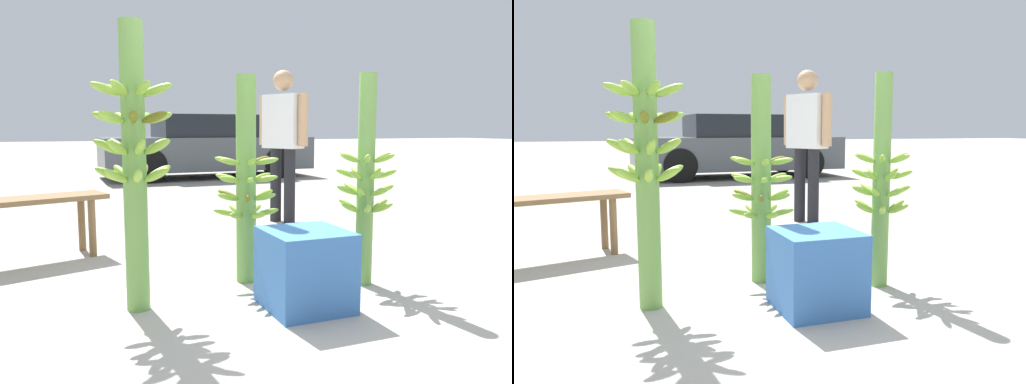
{
  "view_description": "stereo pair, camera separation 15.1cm",
  "coord_description": "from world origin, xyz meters",
  "views": [
    {
      "loc": [
        -1.18,
        -2.7,
        1.06
      ],
      "look_at": [
        -0.0,
        0.29,
        0.64
      ],
      "focal_mm": 35.0,
      "sensor_mm": 36.0,
      "label": 1
    },
    {
      "loc": [
        -1.04,
        -2.75,
        1.06
      ],
      "look_at": [
        -0.0,
        0.29,
        0.64
      ],
      "focal_mm": 35.0,
      "sensor_mm": 36.0,
      "label": 2
    }
  ],
  "objects": [
    {
      "name": "vendor_person",
      "position": [
        1.13,
        2.36,
        1.0
      ],
      "size": [
        0.38,
        0.65,
        1.69
      ],
      "rotation": [
        0.0,
        0.0,
        2.01
      ],
      "color": "black",
      "rests_on": "ground_plane"
    },
    {
      "name": "produce_crate",
      "position": [
        0.13,
        -0.16,
        0.23
      ],
      "size": [
        0.47,
        0.47,
        0.47
      ],
      "color": "#386BB2",
      "rests_on": "ground_plane"
    },
    {
      "name": "banana_stalk_left",
      "position": [
        -0.79,
        0.18,
        0.88
      ],
      "size": [
        0.47,
        0.47,
        1.65
      ],
      "color": "#6B9E47",
      "rests_on": "ground_plane"
    },
    {
      "name": "market_bench",
      "position": [
        -1.61,
        1.49,
        0.44
      ],
      "size": [
        1.61,
        0.79,
        0.52
      ],
      "rotation": [
        0.0,
        0.0,
        0.29
      ],
      "color": "brown",
      "rests_on": "ground_plane"
    },
    {
      "name": "ground_plane",
      "position": [
        0.0,
        0.0,
        0.0
      ],
      "size": [
        80.0,
        80.0,
        0.0
      ],
      "primitive_type": "plane",
      "color": "#9E998E"
    },
    {
      "name": "banana_stalk_center",
      "position": [
        -0.01,
        0.46,
        0.7
      ],
      "size": [
        0.45,
        0.46,
        1.41
      ],
      "color": "#6B9E47",
      "rests_on": "ground_plane"
    },
    {
      "name": "banana_stalk_right",
      "position": [
        0.71,
        0.11,
        0.71
      ],
      "size": [
        0.41,
        0.41,
        1.41
      ],
      "color": "#6B9E47",
      "rests_on": "ground_plane"
    },
    {
      "name": "parked_car",
      "position": [
        1.81,
        7.77,
        0.66
      ],
      "size": [
        4.4,
        1.83,
        1.34
      ],
      "rotation": [
        0.0,
        0.0,
        1.58
      ],
      "color": "#4C5156",
      "rests_on": "ground_plane"
    }
  ]
}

